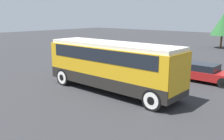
# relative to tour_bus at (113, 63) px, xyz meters

# --- Properties ---
(ground_plane) EXTENTS (120.00, 120.00, 0.00)m
(ground_plane) POSITION_rel_tour_bus_xyz_m (-0.10, -0.00, -1.91)
(ground_plane) COLOR #2D2D30
(tour_bus) EXTENTS (9.33, 2.57, 3.16)m
(tour_bus) POSITION_rel_tour_bus_xyz_m (0.00, 0.00, 0.00)
(tour_bus) COLOR black
(tour_bus) RESTS_ON ground_plane
(parked_car_near) EXTENTS (4.07, 1.96, 1.40)m
(parked_car_near) POSITION_rel_tour_bus_xyz_m (-3.13, 5.05, -1.22)
(parked_car_near) COLOR black
(parked_car_near) RESTS_ON ground_plane
(parked_car_mid) EXTENTS (4.70, 1.94, 1.42)m
(parked_car_mid) POSITION_rel_tour_bus_xyz_m (-2.12, 8.86, -1.19)
(parked_car_mid) COLOR #BCBCC1
(parked_car_mid) RESTS_ON ground_plane
(parked_car_far) EXTENTS (4.31, 1.92, 1.33)m
(parked_car_far) POSITION_rel_tour_bus_xyz_m (3.31, 6.36, -1.23)
(parked_car_far) COLOR maroon
(parked_car_far) RESTS_ON ground_plane
(tree_left) EXTENTS (3.36, 3.36, 5.05)m
(tree_left) POSITION_rel_tour_bus_xyz_m (-2.19, 26.96, 1.56)
(tree_left) COLOR brown
(tree_left) RESTS_ON ground_plane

